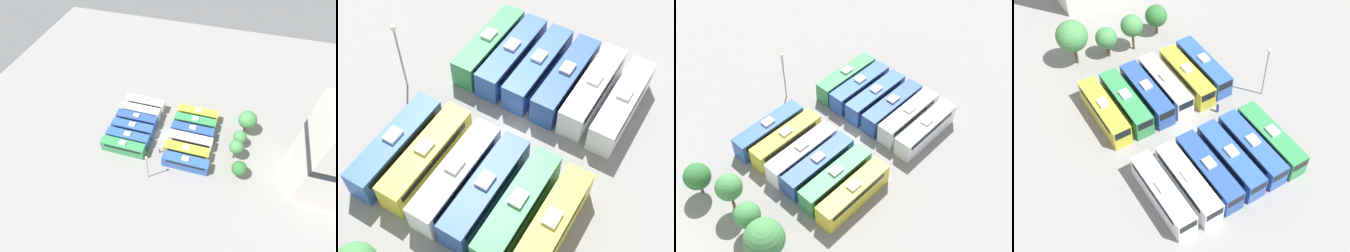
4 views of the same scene
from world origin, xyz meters
TOP-DOWN VIEW (x-y plane):
  - ground_plane at (0.00, 0.00)m, footprint 115.94×115.94m
  - bus_0 at (-7.85, -7.40)m, footprint 2.54×10.95m
  - bus_1 at (-4.58, -7.69)m, footprint 2.54×10.95m
  - bus_2 at (-1.64, -7.59)m, footprint 2.54×10.95m
  - bus_3 at (1.58, -7.58)m, footprint 2.54×10.95m
  - bus_4 at (4.79, -7.61)m, footprint 2.54×10.95m
  - bus_5 at (7.74, -7.73)m, footprint 2.54×10.95m
  - bus_6 at (-7.91, 7.70)m, footprint 2.54×10.95m
  - bus_7 at (-4.75, 7.57)m, footprint 2.54×10.95m
  - bus_8 at (-1.56, 7.54)m, footprint 2.54×10.95m
  - bus_9 at (1.46, 7.67)m, footprint 2.54×10.95m
  - bus_10 at (4.85, 7.44)m, footprint 2.54×10.95m
  - bus_11 at (8.01, 7.90)m, footprint 2.54×10.95m
  - worker_person at (5.73, 0.90)m, footprint 0.36×0.36m
  - light_pole at (13.00, 0.38)m, footprint 0.60×0.60m
  - tree_0 at (-6.46, 20.37)m, footprint 4.62×4.62m
  - tree_1 at (-1.75, 19.28)m, footprint 3.24×3.24m
  - tree_2 at (2.29, 18.66)m, footprint 3.35×3.35m
  - tree_3 at (7.23, 20.03)m, footprint 3.46×3.46m

SIDE VIEW (x-z plane):
  - ground_plane at x=0.00m, z-range 0.00..0.00m
  - worker_person at x=5.73m, z-range -0.06..1.62m
  - bus_0 at x=-7.85m, z-range -0.02..3.60m
  - bus_1 at x=-4.58m, z-range -0.02..3.60m
  - bus_2 at x=-1.64m, z-range -0.02..3.60m
  - bus_3 at x=1.58m, z-range -0.02..3.60m
  - bus_4 at x=4.79m, z-range -0.02..3.60m
  - bus_5 at x=7.74m, z-range -0.02..3.60m
  - bus_6 at x=-7.91m, z-range -0.02..3.60m
  - bus_7 at x=-4.75m, z-range -0.02..3.60m
  - bus_8 at x=-1.56m, z-range -0.02..3.60m
  - bus_9 at x=1.46m, z-range -0.02..3.60m
  - bus_10 at x=4.85m, z-range -0.02..3.60m
  - bus_11 at x=8.01m, z-range -0.02..3.60m
  - tree_1 at x=-1.75m, z-range 0.83..5.83m
  - tree_3 at x=7.23m, z-range 0.79..5.88m
  - tree_2 at x=2.29m, z-range 1.33..7.40m
  - tree_0 at x=-6.46m, z-range 1.32..8.65m
  - light_pole at x=13.00m, z-range 1.43..9.77m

